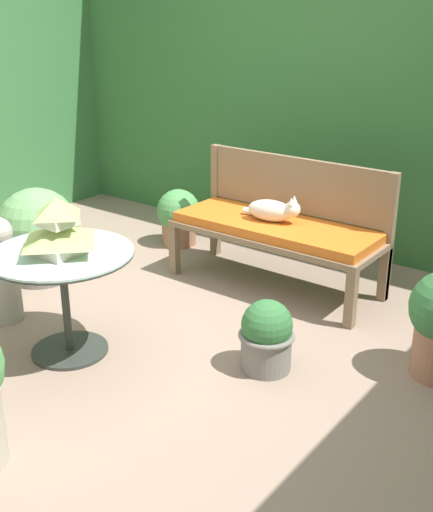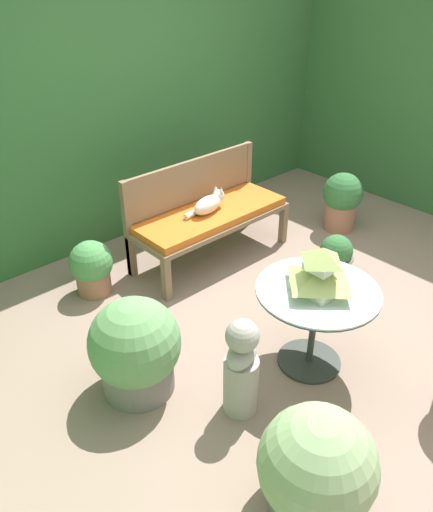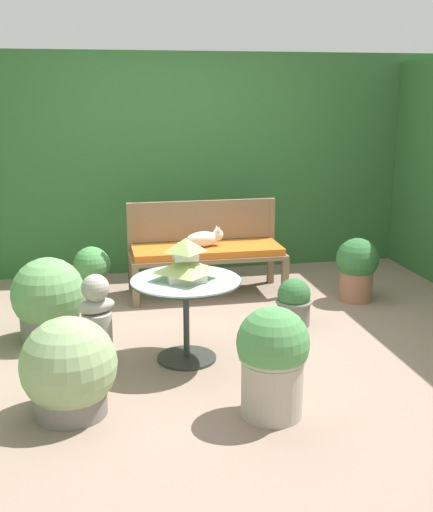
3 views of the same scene
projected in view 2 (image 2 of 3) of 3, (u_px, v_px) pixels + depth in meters
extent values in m
plane|color=gray|center=(280.00, 315.00, 3.85)|extent=(30.00, 30.00, 0.00)
cube|color=#336633|center=(106.00, 109.00, 4.70)|extent=(6.40, 0.76, 2.28)
cube|color=#7F664C|center=(166.00, 280.00, 3.94)|extent=(0.06, 0.06, 0.37)
cube|color=#7F664C|center=(283.00, 224.00, 4.75)|extent=(0.06, 0.06, 0.37)
cube|color=#7F664C|center=(132.00, 256.00, 4.25)|extent=(0.06, 0.06, 0.37)
cube|color=#7F664C|center=(247.00, 208.00, 5.05)|extent=(0.06, 0.06, 0.37)
cube|color=#7F664C|center=(211.00, 219.00, 4.39)|extent=(1.46, 0.55, 0.04)
cube|color=orange|center=(211.00, 214.00, 4.36)|extent=(1.40, 0.50, 0.06)
cube|color=#7F664C|center=(128.00, 230.00, 4.12)|extent=(0.06, 0.06, 0.87)
cube|color=#7F664C|center=(247.00, 185.00, 4.93)|extent=(0.06, 0.06, 0.87)
cube|color=#7F664C|center=(192.00, 181.00, 4.40)|extent=(1.40, 0.04, 0.39)
ellipsoid|color=silver|center=(208.00, 205.00, 4.28)|extent=(0.35, 0.20, 0.15)
sphere|color=silver|center=(218.00, 196.00, 4.37)|extent=(0.11, 0.11, 0.11)
cone|color=silver|center=(216.00, 188.00, 4.36)|extent=(0.04, 0.04, 0.05)
cone|color=silver|center=(221.00, 190.00, 4.32)|extent=(0.04, 0.04, 0.05)
cylinder|color=silver|center=(193.00, 213.00, 4.25)|extent=(0.18, 0.08, 0.05)
cylinder|color=#2D332D|center=(309.00, 361.00, 3.41)|extent=(0.43, 0.43, 0.02)
cylinder|color=#2D332D|center=(313.00, 328.00, 3.26)|extent=(0.04, 0.04, 0.60)
cylinder|color=silver|center=(318.00, 290.00, 3.10)|extent=(0.78, 0.78, 0.01)
torus|color=#2D332D|center=(318.00, 292.00, 3.11)|extent=(0.78, 0.78, 0.02)
cube|color=beige|center=(319.00, 285.00, 3.08)|extent=(0.27, 0.27, 0.06)
pyramid|color=#A8BC66|center=(320.00, 275.00, 3.05)|extent=(0.36, 0.36, 0.09)
cube|color=beige|center=(321.00, 265.00, 3.01)|extent=(0.16, 0.16, 0.05)
pyramid|color=#A8BC66|center=(323.00, 255.00, 2.97)|extent=(0.22, 0.22, 0.10)
cylinder|color=#A39E93|center=(241.00, 385.00, 2.97)|extent=(0.21, 0.21, 0.39)
ellipsoid|color=#A39E93|center=(242.00, 354.00, 2.84)|extent=(0.32, 0.26, 0.11)
sphere|color=#A39E93|center=(242.00, 336.00, 2.78)|extent=(0.20, 0.20, 0.20)
cylinder|color=#9E664C|center=(94.00, 280.00, 4.07)|extent=(0.28, 0.28, 0.22)
torus|color=#9E664C|center=(92.00, 270.00, 4.02)|extent=(0.31, 0.31, 0.03)
sphere|color=#4C8E4C|center=(91.00, 262.00, 3.98)|extent=(0.35, 0.35, 0.35)
cylinder|color=#9E664C|center=(340.00, 214.00, 4.98)|extent=(0.30, 0.30, 0.33)
torus|color=#9E664C|center=(342.00, 200.00, 4.91)|extent=(0.34, 0.34, 0.03)
sphere|color=#336B38|center=(343.00, 193.00, 4.86)|extent=(0.39, 0.39, 0.39)
cylinder|color=slate|center=(138.00, 371.00, 3.15)|extent=(0.46, 0.46, 0.27)
torus|color=slate|center=(136.00, 356.00, 3.09)|extent=(0.49, 0.49, 0.03)
sphere|color=#66995B|center=(135.00, 342.00, 3.03)|extent=(0.57, 0.57, 0.57)
cylinder|color=slate|center=(313.00, 492.00, 2.47)|extent=(0.44, 0.44, 0.22)
torus|color=slate|center=(315.00, 479.00, 2.42)|extent=(0.47, 0.47, 0.03)
sphere|color=#89A870|center=(317.00, 465.00, 2.36)|extent=(0.58, 0.58, 0.58)
cylinder|color=slate|center=(334.00, 266.00, 4.26)|extent=(0.27, 0.27, 0.21)
torus|color=slate|center=(335.00, 257.00, 4.21)|extent=(0.31, 0.31, 0.03)
sphere|color=#336B38|center=(336.00, 251.00, 4.18)|extent=(0.28, 0.28, 0.28)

